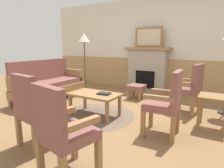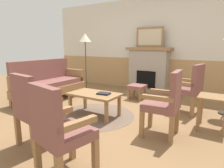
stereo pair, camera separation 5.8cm
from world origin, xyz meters
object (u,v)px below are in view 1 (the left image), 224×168
Objects in this scene: coffee_table at (95,96)px; book_on_table at (104,94)px; couch at (48,84)px; armchair_near_fireplace at (167,101)px; fireplace at (148,69)px; floor_lamp_by_couch at (84,41)px; side_table at (213,103)px; armchair_by_window_left at (190,86)px; armchair_front_center at (62,129)px; footstool at (136,88)px; framed_picture at (149,37)px; armchair_front_left at (35,108)px.

coffee_table is 4.16× the size of book_on_table.
couch is 3.07m from armchair_near_fireplace.
floor_lamp_by_couch is (-1.70, -0.78, 0.80)m from fireplace.
side_table is (3.60, 0.19, 0.04)m from couch.
side_table is at bearing -18.43° from floor_lamp_by_couch.
fireplace is at bearing 92.28° from book_on_table.
armchair_by_window_left is (1.31, 1.09, 0.08)m from book_on_table.
fireplace is at bearing 133.47° from side_table.
armchair_front_center reaches higher than book_on_table.
footstool is (1.82, 1.20, -0.11)m from couch.
coffee_table is 0.57× the size of floor_lamp_by_couch.
framed_picture is at bearing 133.47° from side_table.
fireplace is 4.15m from armchair_front_center.
armchair_front_left is at bearing -138.53° from armchair_near_fireplace.
coffee_table is at bearing 116.34° from armchair_front_center.
side_table is at bearing 3.03° from couch.
armchair_near_fireplace is at bearing -63.41° from framed_picture.
book_on_table is at bearing 83.16° from armchair_front_left.
armchair_by_window_left is (3.14, 0.81, 0.14)m from couch.
armchair_by_window_left is (1.41, -1.36, -1.02)m from framed_picture.
armchair_front_center is at bearing -78.90° from footstool.
footstool is 0.41× the size of armchair_by_window_left.
coffee_table is 1.75× the size of side_table.
coffee_table is at bearing -92.32° from framed_picture.
armchair_front_left is (1.67, -1.64, 0.14)m from couch.
floor_lamp_by_couch is (-3.00, 1.81, 0.91)m from armchair_near_fireplace.
framed_picture is 2.94m from side_table.
armchair_near_fireplace reaches higher than footstool.
couch is at bearing 141.67° from armchair_front_center.
book_on_table is 0.14× the size of floor_lamp_by_couch.
fireplace is at bearing 95.29° from footstool.
fireplace is 0.72× the size of couch.
book_on_table is 0.42× the size of side_table.
footstool is at bearing 163.31° from armchair_by_window_left.
armchair_front_left is (-1.48, -2.45, 0.00)m from armchair_by_window_left.
armchair_by_window_left is 1.00× the size of armchair_front_center.
footstool is at bearing 101.10° from armchair_front_center.
fireplace reaches higher than couch.
couch is 3.61m from side_table.
side_table is (1.77, 0.47, -0.02)m from book_on_table.
fireplace reaches higher than side_table.
armchair_front_left is at bearing 159.75° from armchair_front_center.
coffee_table is 1.35m from armchair_front_left.
side_table is (1.17, 2.12, -0.10)m from armchair_front_center.
armchair_near_fireplace is (1.30, -2.60, -0.11)m from fireplace.
armchair_front_left is (-0.16, -2.85, 0.25)m from footstool.
coffee_table is at bearing -92.32° from fireplace.
book_on_table is 0.24× the size of armchair_by_window_left.
armchair_front_left is at bearing -136.54° from side_table.
couch is at bearing -176.97° from side_table.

